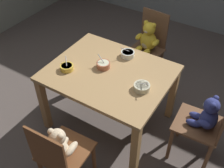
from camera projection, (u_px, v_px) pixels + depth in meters
ground_plane at (110, 121)px, 3.11m from camera, size 5.20×5.20×0.04m
dining_table at (109, 80)px, 2.69m from camera, size 1.16×0.94×0.71m
teddy_chair_far_center at (147, 43)px, 3.27m from camera, size 0.41×0.45×0.91m
teddy_chair_near_front at (61, 150)px, 2.17m from camera, size 0.39×0.41×0.87m
teddy_chair_near_right at (206, 120)px, 2.40m from camera, size 0.43×0.39×0.86m
porridge_bowl_white_far_center at (128, 54)px, 2.79m from camera, size 0.14×0.14×0.13m
porridge_bowl_terracotta_center at (103, 65)px, 2.66m from camera, size 0.14×0.13×0.12m
porridge_bowl_cream_near_right at (142, 87)px, 2.42m from camera, size 0.15×0.15×0.13m
porridge_bowl_yellow_near_left at (67, 67)px, 2.63m from camera, size 0.13×0.13×0.11m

